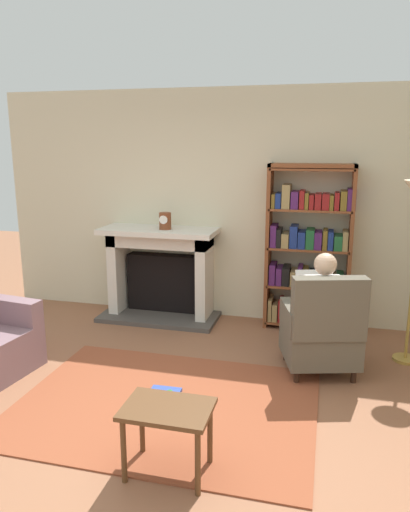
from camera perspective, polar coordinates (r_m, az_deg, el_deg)
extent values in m
plane|color=#925D40|center=(3.91, -6.11, -19.13)|extent=(14.00, 14.00, 0.00)
cube|color=beige|center=(5.81, 2.34, 5.87)|extent=(5.60, 0.10, 2.70)
cube|color=brown|center=(4.14, -4.61, -16.96)|extent=(2.40, 1.80, 0.01)
cube|color=#4C4742|center=(5.97, -5.41, -7.10)|extent=(1.41, 0.64, 0.05)
cube|color=black|center=(6.05, -4.79, -3.07)|extent=(0.89, 0.20, 0.70)
cube|color=silver|center=(6.10, -10.03, -1.89)|extent=(0.12, 0.44, 1.04)
cube|color=silver|center=(5.75, -0.04, -2.61)|extent=(0.12, 0.44, 1.04)
cube|color=silver|center=(5.81, -5.28, 1.96)|extent=(1.21, 0.44, 0.16)
cube|color=silver|center=(5.73, -5.50, 2.93)|extent=(1.37, 0.56, 0.06)
cylinder|color=brown|center=(5.66, -4.69, 4.12)|extent=(0.14, 0.14, 0.19)
cylinder|color=white|center=(5.59, -4.91, 4.25)|extent=(0.10, 0.01, 0.10)
cube|color=brown|center=(5.58, 7.44, 1.13)|extent=(0.04, 0.32, 1.86)
cube|color=brown|center=(5.55, 16.62, 0.62)|extent=(0.04, 0.32, 1.86)
cube|color=brown|center=(5.43, 12.48, 10.32)|extent=(0.93, 0.32, 0.04)
cube|color=brown|center=(5.79, 11.61, -7.59)|extent=(0.89, 0.32, 0.02)
cube|color=#997F4C|center=(5.76, 7.72, -6.06)|extent=(0.04, 0.26, 0.26)
cube|color=#997F4C|center=(5.77, 8.27, -6.36)|extent=(0.06, 0.26, 0.20)
cube|color=maroon|center=(5.75, 8.89, -6.13)|extent=(0.04, 0.26, 0.26)
cube|color=#4C1E59|center=(5.76, 9.60, -6.57)|extent=(0.08, 0.26, 0.17)
cube|color=#4C1E59|center=(5.75, 10.29, -6.61)|extent=(0.04, 0.26, 0.17)
cube|color=#997F4C|center=(5.74, 10.81, -6.37)|extent=(0.04, 0.26, 0.23)
cube|color=brown|center=(5.74, 11.42, -6.31)|extent=(0.06, 0.26, 0.25)
cube|color=maroon|center=(5.74, 12.13, -6.60)|extent=(0.06, 0.26, 0.20)
cube|color=maroon|center=(5.74, 12.94, -6.66)|extent=(0.09, 0.26, 0.20)
cube|color=navy|center=(5.74, 13.64, -6.71)|extent=(0.05, 0.26, 0.20)
cube|color=navy|center=(5.75, 14.13, -6.87)|extent=(0.05, 0.26, 0.17)
cube|color=#997F4C|center=(5.74, 14.62, -6.66)|extent=(0.05, 0.26, 0.22)
cube|color=maroon|center=(5.74, 15.31, -6.63)|extent=(0.07, 0.26, 0.23)
cube|color=brown|center=(5.65, 11.81, -3.45)|extent=(0.89, 0.32, 0.02)
cube|color=#4C1E59|center=(5.64, 7.98, -1.98)|extent=(0.07, 0.26, 0.23)
cube|color=#4C1E59|center=(5.63, 8.74, -2.21)|extent=(0.06, 0.26, 0.20)
cube|color=black|center=(5.63, 9.52, -2.20)|extent=(0.08, 0.26, 0.21)
cube|color=#997F4C|center=(5.63, 10.37, -2.44)|extent=(0.07, 0.26, 0.17)
cube|color=#4C1E59|center=(5.61, 11.10, -2.21)|extent=(0.05, 0.26, 0.22)
cube|color=brown|center=(5.62, 11.70, -2.35)|extent=(0.06, 0.26, 0.20)
cube|color=black|center=(5.62, 12.36, -2.54)|extent=(0.06, 0.26, 0.17)
cube|color=navy|center=(5.60, 13.10, -2.16)|extent=(0.07, 0.26, 0.26)
cube|color=navy|center=(5.61, 13.85, -2.28)|extent=(0.07, 0.26, 0.24)
cube|color=#997F4C|center=(5.62, 14.71, -2.75)|extent=(0.08, 0.26, 0.16)
cube|color=#1E592D|center=(5.62, 15.53, -2.75)|extent=(0.07, 0.26, 0.17)
cube|color=brown|center=(5.55, 12.02, 0.88)|extent=(0.89, 0.32, 0.02)
cube|color=#4C1E59|center=(5.54, 8.12, 2.44)|extent=(0.07, 0.26, 0.25)
cube|color=black|center=(5.54, 8.74, 2.20)|extent=(0.05, 0.26, 0.21)
cube|color=#997F4C|center=(5.54, 9.45, 1.93)|extent=(0.08, 0.26, 0.16)
cube|color=navy|center=(5.52, 10.40, 2.31)|extent=(0.08, 0.26, 0.25)
cube|color=navy|center=(5.52, 11.30, 1.96)|extent=(0.08, 0.26, 0.18)
cube|color=#1E592D|center=(5.52, 12.24, 2.04)|extent=(0.09, 0.26, 0.21)
cube|color=#4C1E59|center=(5.52, 13.13, 1.88)|extent=(0.08, 0.26, 0.19)
cube|color=brown|center=(5.51, 13.91, 1.95)|extent=(0.05, 0.26, 0.21)
cube|color=navy|center=(5.51, 14.51, 1.87)|extent=(0.06, 0.26, 0.20)
cube|color=#1E592D|center=(5.52, 15.34, 1.60)|extent=(0.09, 0.26, 0.16)
cube|color=#997F4C|center=(5.52, 16.11, 1.81)|extent=(0.06, 0.26, 0.21)
cube|color=brown|center=(5.48, 12.24, 5.34)|extent=(0.89, 0.32, 0.02)
cube|color=brown|center=(5.48, 8.11, 6.48)|extent=(0.04, 0.26, 0.16)
cube|color=navy|center=(5.48, 8.67, 6.49)|extent=(0.06, 0.26, 0.17)
cube|color=#997F4C|center=(5.46, 9.55, 6.94)|extent=(0.09, 0.26, 0.26)
cube|color=#4C1E59|center=(5.46, 10.52, 6.52)|extent=(0.08, 0.26, 0.19)
cube|color=maroon|center=(5.46, 11.34, 6.54)|extent=(0.05, 0.26, 0.20)
cube|color=brown|center=(5.45, 11.88, 6.39)|extent=(0.04, 0.26, 0.18)
cube|color=maroon|center=(5.45, 12.41, 6.26)|extent=(0.05, 0.26, 0.16)
cube|color=maroon|center=(5.45, 13.13, 6.29)|extent=(0.07, 0.26, 0.17)
cube|color=maroon|center=(5.45, 13.98, 6.25)|extent=(0.08, 0.26, 0.17)
cube|color=brown|center=(5.45, 14.63, 6.15)|extent=(0.04, 0.26, 0.16)
cube|color=maroon|center=(5.45, 15.20, 6.26)|extent=(0.05, 0.26, 0.19)
cube|color=brown|center=(5.45, 15.93, 6.32)|extent=(0.07, 0.26, 0.21)
cube|color=#4C1E59|center=(5.45, 16.80, 6.39)|extent=(0.09, 0.26, 0.23)
cube|color=brown|center=(5.44, 12.46, 9.90)|extent=(0.89, 0.32, 0.02)
cylinder|color=#331E14|center=(5.05, 15.28, -10.95)|extent=(0.05, 0.05, 0.12)
cylinder|color=#331E14|center=(4.93, 9.47, -11.27)|extent=(0.05, 0.05, 0.12)
cylinder|color=#331E14|center=(4.64, 17.03, -13.31)|extent=(0.05, 0.05, 0.12)
cylinder|color=#331E14|center=(4.51, 10.67, -13.75)|extent=(0.05, 0.05, 0.12)
cube|color=#5B5546|center=(4.69, 13.25, -9.96)|extent=(0.78, 0.75, 0.30)
cube|color=#5B5546|center=(4.32, 14.36, -5.99)|extent=(0.66, 0.33, 0.55)
cube|color=#5B5546|center=(4.67, 16.64, -6.83)|extent=(0.26, 0.55, 0.22)
cube|color=#5B5546|center=(4.53, 10.10, -7.09)|extent=(0.26, 0.55, 0.22)
cube|color=white|center=(4.50, 13.68, -5.51)|extent=(0.36, 0.28, 0.50)
sphere|color=#D8AD8C|center=(4.40, 13.94, -0.94)|extent=(0.20, 0.20, 0.20)
cube|color=#191E3F|center=(4.77, 13.85, -7.00)|extent=(0.23, 0.42, 0.12)
cube|color=#191E3F|center=(4.73, 11.97, -7.07)|extent=(0.23, 0.42, 0.12)
cylinder|color=#191E3F|center=(5.04, 13.12, -9.05)|extent=(0.10, 0.10, 0.42)
cylinder|color=#191E3F|center=(5.00, 11.32, -9.13)|extent=(0.10, 0.10, 0.42)
cube|color=white|center=(4.78, 12.71, -3.13)|extent=(0.38, 0.20, 0.25)
cube|color=slate|center=(5.05, -22.06, -5.89)|extent=(0.71, 0.24, 0.24)
cube|color=brown|center=(3.20, -4.43, -17.45)|extent=(0.56, 0.39, 0.03)
cylinder|color=brown|center=(3.28, -9.52, -21.61)|extent=(0.04, 0.04, 0.44)
cylinder|color=brown|center=(3.15, -0.86, -23.10)|extent=(0.04, 0.04, 0.44)
cylinder|color=brown|center=(3.52, -7.40, -18.93)|extent=(0.04, 0.04, 0.44)
cylinder|color=brown|center=(3.39, 0.58, -20.13)|extent=(0.04, 0.04, 0.44)
cube|color=#267233|center=(4.06, -4.24, -17.24)|extent=(0.27, 0.26, 0.04)
cube|color=#334CA5|center=(4.27, -4.77, -15.72)|extent=(0.26, 0.20, 0.03)
cube|color=#267233|center=(4.15, -5.00, -16.52)|extent=(0.32, 0.33, 0.03)
cube|color=#267233|center=(4.10, -3.86, -16.95)|extent=(0.25, 0.31, 0.03)
cylinder|color=#B7933F|center=(5.25, 22.41, -11.09)|extent=(0.24, 0.24, 0.03)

